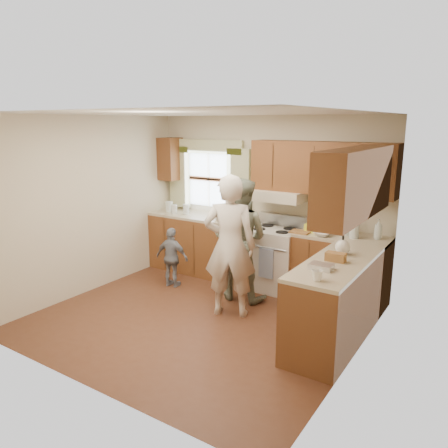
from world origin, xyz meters
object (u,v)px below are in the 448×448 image
Objects in this scene: woman_left at (230,246)px; woman_right at (239,239)px; stove at (274,258)px; child at (172,257)px.

woman_right is at bearing -93.88° from woman_left.
woman_left is at bearing -93.39° from stove.
woman_left is at bearing 157.07° from child.
woman_left is (-0.07, -1.11, 0.43)m from stove.
woman_left is at bearing 103.43° from woman_right.
woman_left is 1.35m from child.
woman_left is 2.01× the size of child.
woman_left reaches higher than child.
stove is 0.64× the size of woman_right.
child is at bearing -38.36° from woman_left.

